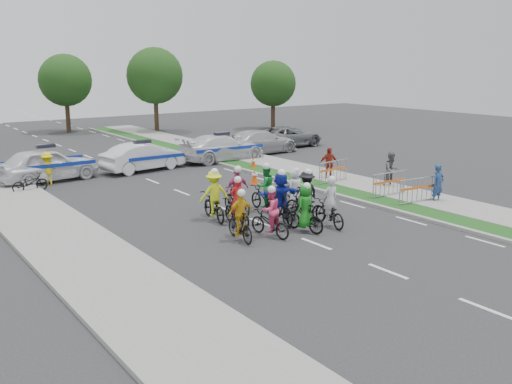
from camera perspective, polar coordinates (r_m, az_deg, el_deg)
ground at (r=18.38m, az=6.04°, el=-5.19°), size 90.00×90.00×0.00m
curb_right at (r=25.24m, az=7.21°, el=-0.06°), size 0.20×60.00×0.12m
grass_strip at (r=25.71m, az=8.36°, el=0.13°), size 1.20×60.00×0.11m
sidewalk_right at (r=26.97m, az=11.12°, el=0.64°), size 2.40×60.00×0.13m
sidewalk_left at (r=19.56m, az=-18.75°, el=-4.50°), size 3.00×60.00×0.13m
rider_0 at (r=20.22m, az=7.34°, el=-1.75°), size 0.92×1.87×1.83m
rider_1 at (r=19.45m, az=4.90°, el=-2.05°), size 0.80×1.71×1.74m
rider_2 at (r=18.87m, az=1.41°, el=-2.56°), size 0.86×1.78×1.75m
rider_3 at (r=18.43m, az=-1.58°, el=-2.88°), size 0.91×1.70×1.74m
rider_4 at (r=21.01m, az=5.02°, el=-0.76°), size 1.16×1.96×1.91m
rider_5 at (r=20.29m, az=2.42°, el=-0.92°), size 1.67×1.98×2.02m
rider_6 at (r=20.23m, az=-1.95°, el=-1.68°), size 0.77×1.80×1.79m
rider_7 at (r=22.33m, az=3.89°, el=-0.11°), size 0.75×1.64×1.69m
rider_8 at (r=22.05m, az=0.90°, el=-0.13°), size 0.83×1.91×1.92m
rider_9 at (r=21.55m, az=-1.91°, el=-0.39°), size 0.97×1.82×1.90m
rider_10 at (r=20.86m, az=-4.24°, el=-0.81°), size 1.17×1.99×1.94m
police_car_0 at (r=29.36m, az=-20.19°, el=2.59°), size 5.07×2.63×1.65m
police_car_1 at (r=30.88m, az=-11.24°, el=3.46°), size 4.66×2.24×1.47m
police_car_2 at (r=33.38m, az=-3.42°, el=4.43°), size 5.27×2.16×1.53m
civilian_sedan at (r=35.97m, az=0.44°, el=5.04°), size 5.31×2.51×1.50m
civilian_suv at (r=38.98m, az=3.22°, el=5.57°), size 5.11×2.49×1.40m
spectator_0 at (r=24.43m, az=17.74°, el=0.79°), size 0.61×0.41×1.62m
spectator_1 at (r=26.76m, az=13.40°, el=2.12°), size 0.89×0.73×1.67m
spectator_2 at (r=28.03m, az=7.28°, el=2.81°), size 1.03×0.75×1.63m
marshal_hiviz at (r=28.58m, az=-20.12°, el=2.22°), size 1.00×0.58×1.54m
barrier_0 at (r=23.94m, az=15.83°, el=0.05°), size 2.04×0.70×1.12m
barrier_1 at (r=24.86m, az=13.17°, el=0.68°), size 2.01×0.53×1.12m
barrier_2 at (r=27.21m, az=7.73°, el=1.95°), size 2.04×0.71×1.12m
cone_0 at (r=27.06m, az=-0.14°, el=1.53°), size 0.40×0.40×0.70m
cone_1 at (r=30.84m, az=-0.27°, el=2.95°), size 0.40×0.40×0.70m
parked_bike at (r=27.31m, az=-21.67°, el=0.87°), size 1.65×0.74×0.84m
tree_1 at (r=47.73m, az=-10.08°, el=11.36°), size 4.55×4.55×6.82m
tree_2 at (r=49.04m, az=1.73°, el=10.77°), size 3.85×3.85×5.77m
tree_4 at (r=49.27m, az=-18.54°, el=10.54°), size 4.20×4.20×6.30m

